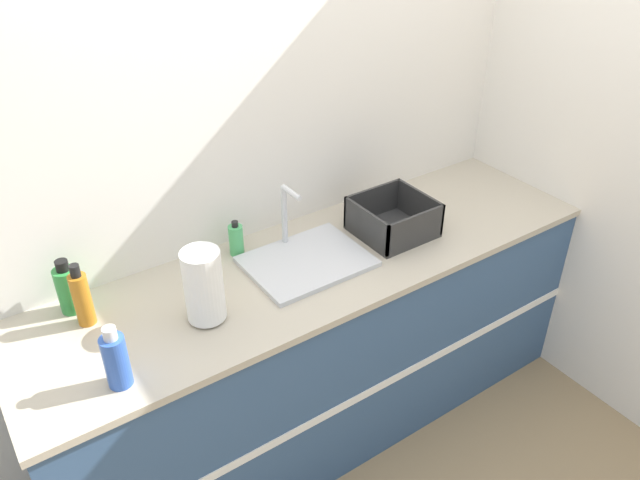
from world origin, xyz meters
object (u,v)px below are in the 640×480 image
(bottle_green, at_px, (68,289))
(soap_dispenser, at_px, (236,240))
(bottle_blue, at_px, (116,360))
(sink, at_px, (306,259))
(paper_towel_roll, at_px, (204,286))
(dish_rack, at_px, (393,221))
(bottle_amber, at_px, (82,298))

(bottle_green, bearing_deg, soap_dispenser, -1.07)
(bottle_blue, bearing_deg, soap_dispenser, 34.41)
(sink, bearing_deg, paper_towel_roll, -169.09)
(sink, height_order, bottle_green, sink)
(paper_towel_roll, bearing_deg, sink, 10.91)
(bottle_green, relative_size, soap_dispenser, 1.40)
(dish_rack, distance_m, bottle_amber, 1.27)
(paper_towel_roll, distance_m, dish_rack, 0.91)
(bottle_blue, bearing_deg, sink, 15.06)
(paper_towel_roll, relative_size, soap_dispenser, 1.84)
(bottle_green, bearing_deg, bottle_blue, -87.83)
(bottle_blue, bearing_deg, paper_towel_roll, 20.30)
(soap_dispenser, bearing_deg, paper_towel_roll, -132.60)
(bottle_green, height_order, bottle_amber, bottle_amber)
(dish_rack, height_order, bottle_green, bottle_green)
(sink, xyz_separation_m, bottle_green, (-0.85, 0.23, 0.07))
(dish_rack, height_order, soap_dispenser, dish_rack)
(dish_rack, xyz_separation_m, bottle_amber, (-1.26, 0.15, 0.05))
(paper_towel_roll, height_order, soap_dispenser, paper_towel_roll)
(sink, height_order, paper_towel_roll, sink)
(sink, xyz_separation_m, soap_dispenser, (-0.19, 0.21, 0.05))
(bottle_green, distance_m, bottle_amber, 0.10)
(bottle_blue, bearing_deg, bottle_green, 92.17)
(sink, bearing_deg, bottle_blue, -164.94)
(sink, height_order, bottle_amber, sink)
(sink, height_order, dish_rack, sink)
(paper_towel_roll, bearing_deg, bottle_blue, -159.70)
(dish_rack, distance_m, bottle_blue, 1.28)
(sink, xyz_separation_m, dish_rack, (0.43, -0.02, 0.04))
(bottle_blue, height_order, soap_dispenser, bottle_blue)
(paper_towel_roll, bearing_deg, soap_dispenser, 47.40)
(paper_towel_roll, bearing_deg, dish_rack, 4.55)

